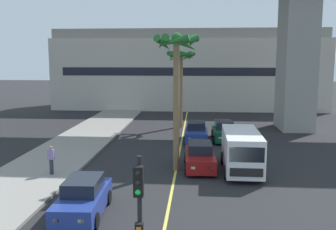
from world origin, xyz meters
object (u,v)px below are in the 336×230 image
(palm_tree_mid_median, at_px, (181,67))
(pedestrian_near_crosswalk, at_px, (51,159))
(delivery_van, at_px, (241,150))
(traffic_light_median_near, at_px, (139,215))
(car_queue_second, at_px, (83,198))
(palm_tree_near_median, at_px, (176,61))
(car_queue_fourth, at_px, (200,157))
(car_queue_front, at_px, (196,132))
(car_queue_third, at_px, (224,131))

(palm_tree_mid_median, relative_size, pedestrian_near_crosswalk, 4.52)
(delivery_van, bearing_deg, traffic_light_median_near, -107.21)
(delivery_van, height_order, palm_tree_mid_median, palm_tree_mid_median)
(car_queue_second, distance_m, traffic_light_median_near, 7.25)
(traffic_light_median_near, bearing_deg, pedestrian_near_crosswalk, 121.07)
(palm_tree_near_median, height_order, palm_tree_mid_median, palm_tree_near_median)
(palm_tree_mid_median, xyz_separation_m, pedestrian_near_crosswalk, (-6.48, -15.98, -4.79))
(car_queue_second, height_order, car_queue_fourth, same)
(delivery_van, relative_size, pedestrian_near_crosswalk, 3.25)
(car_queue_front, height_order, car_queue_second, same)
(car_queue_fourth, xyz_separation_m, palm_tree_mid_median, (-1.78, 13.71, 5.07))
(car_queue_second, bearing_deg, pedestrian_near_crosswalk, 123.82)
(delivery_van, xyz_separation_m, palm_tree_mid_median, (-4.18, 14.15, 4.50))
(car_queue_fourth, distance_m, delivery_van, 2.50)
(palm_tree_mid_median, bearing_deg, palm_tree_near_median, -88.45)
(car_queue_third, bearing_deg, traffic_light_median_near, -99.47)
(car_queue_second, bearing_deg, car_queue_front, 72.38)
(car_queue_fourth, height_order, delivery_van, delivery_van)
(car_queue_front, height_order, pedestrian_near_crosswalk, pedestrian_near_crosswalk)
(car_queue_fourth, height_order, traffic_light_median_near, traffic_light_median_near)
(car_queue_third, distance_m, pedestrian_near_crosswalk, 14.57)
(delivery_van, height_order, pedestrian_near_crosswalk, delivery_van)
(car_queue_front, distance_m, car_queue_fourth, 7.56)
(traffic_light_median_near, distance_m, pedestrian_near_crosswalk, 13.02)
(car_queue_third, bearing_deg, delivery_van, -87.19)
(pedestrian_near_crosswalk, bearing_deg, car_queue_third, 45.35)
(car_queue_fourth, xyz_separation_m, pedestrian_near_crosswalk, (-8.26, -2.28, 0.28))
(palm_tree_near_median, relative_size, palm_tree_mid_median, 1.09)
(pedestrian_near_crosswalk, bearing_deg, car_queue_second, -56.18)
(delivery_van, bearing_deg, car_queue_fourth, 169.57)
(car_queue_third, xyz_separation_m, palm_tree_near_median, (-3.38, -8.56, 5.66))
(delivery_van, distance_m, pedestrian_near_crosswalk, 10.82)
(car_queue_front, bearing_deg, traffic_light_median_near, -93.68)
(palm_tree_mid_median, height_order, pedestrian_near_crosswalk, palm_tree_mid_median)
(car_queue_third, distance_m, delivery_van, 8.56)
(car_queue_front, relative_size, car_queue_fourth, 0.99)
(pedestrian_near_crosswalk, bearing_deg, palm_tree_mid_median, 67.94)
(traffic_light_median_near, relative_size, palm_tree_mid_median, 0.57)
(palm_tree_near_median, bearing_deg, traffic_light_median_near, -90.87)
(palm_tree_mid_median, bearing_deg, car_queue_front, -76.03)
(car_queue_fourth, relative_size, traffic_light_median_near, 0.99)
(palm_tree_near_median, bearing_deg, car_queue_fourth, 18.56)
(car_queue_third, height_order, delivery_van, delivery_van)
(traffic_light_median_near, bearing_deg, delivery_van, 72.79)
(car_queue_second, xyz_separation_m, car_queue_fourth, (4.95, 7.22, 0.00))
(car_queue_fourth, height_order, pedestrian_near_crosswalk, pedestrian_near_crosswalk)
(traffic_light_median_near, bearing_deg, palm_tree_near_median, 89.13)
(car_queue_fourth, distance_m, traffic_light_median_near, 13.58)
(palm_tree_mid_median, bearing_deg, traffic_light_median_near, -89.60)
(car_queue_third, relative_size, palm_tree_mid_median, 0.57)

